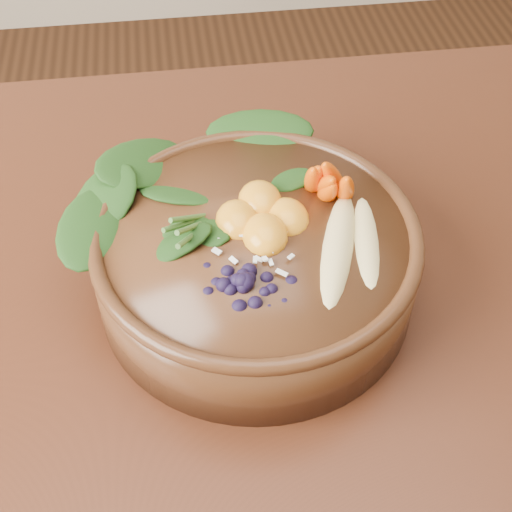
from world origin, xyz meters
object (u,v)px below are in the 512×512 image
Objects in this scene: banana_halves at (354,232)px; dining_table at (388,369)px; carrot_cluster at (331,149)px; kale_heap at (221,163)px; mandarin_cluster at (262,206)px; blueberry_pile at (244,268)px; stoneware_bowl at (256,263)px.

dining_table is at bearing -2.42° from banana_halves.
carrot_cluster reaches higher than banana_halves.
dining_table is 19.50× the size of carrot_cluster.
mandarin_cluster is at bearing -61.43° from kale_heap.
dining_table is 0.25m from blueberry_pile.
blueberry_pile is at bearing -109.55° from carrot_cluster.
mandarin_cluster is at bearing -129.81° from carrot_cluster.
dining_table is 10.03× the size of banana_halves.
stoneware_bowl is 1.53× the size of kale_heap.
stoneware_bowl is 3.15× the size of mandarin_cluster.
stoneware_bowl is at bearing -72.78° from kale_heap.
mandarin_cluster is at bearing 170.25° from banana_halves.
dining_table is 5.38× the size of stoneware_bowl.
mandarin_cluster is at bearing 153.48° from dining_table.
blueberry_pile is (0.00, -0.13, -0.00)m from kale_heap.
dining_table is at bearing -41.92° from carrot_cluster.
carrot_cluster reaches higher than mandarin_cluster.
kale_heap is 0.10m from carrot_cluster.
mandarin_cluster reaches higher than banana_halves.
kale_heap is at bearing 92.16° from blueberry_pile.
stoneware_bowl is at bearing -177.26° from banana_halves.
banana_halves is (0.00, -0.08, -0.03)m from carrot_cluster.
carrot_cluster is 0.08m from mandarin_cluster.
kale_heap is at bearing 118.57° from mandarin_cluster.
carrot_cluster is 0.15m from blueberry_pile.
banana_halves is (0.08, -0.02, 0.05)m from stoneware_bowl.
blueberry_pile reaches higher than mandarin_cluster.
stoneware_bowl is at bearing 73.22° from blueberry_pile.
kale_heap is (-0.16, 0.12, 0.20)m from dining_table.
stoneware_bowl is at bearing -115.99° from mandarin_cluster.
blueberry_pile reaches higher than banana_halves.
banana_halves is 0.08m from mandarin_cluster.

